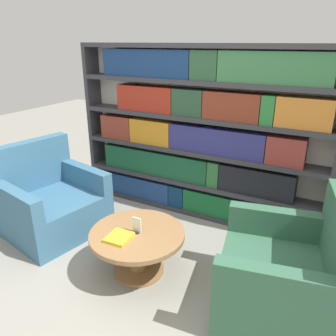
% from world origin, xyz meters
% --- Properties ---
extents(ground_plane, '(14.00, 14.00, 0.00)m').
position_xyz_m(ground_plane, '(0.00, 0.00, 0.00)').
color(ground_plane, gray).
extents(bookshelf, '(2.91, 0.30, 1.93)m').
position_xyz_m(bookshelf, '(0.00, 1.49, 0.96)').
color(bookshelf, silver).
rests_on(bookshelf, ground_plane).
extents(armchair_left, '(1.04, 1.08, 0.95)m').
position_xyz_m(armchair_left, '(-1.20, 0.37, 0.31)').
color(armchair_left, '#386684').
rests_on(armchair_left, ground_plane).
extents(armchair_right, '(1.04, 1.08, 0.95)m').
position_xyz_m(armchair_right, '(1.25, 0.37, 0.31)').
color(armchair_right, '#336047').
rests_on(armchair_right, ground_plane).
extents(coffee_table, '(0.83, 0.83, 0.41)m').
position_xyz_m(coffee_table, '(0.02, 0.21, 0.29)').
color(coffee_table, olive).
rests_on(coffee_table, ground_plane).
extents(table_sign, '(0.08, 0.06, 0.14)m').
position_xyz_m(table_sign, '(0.02, 0.21, 0.47)').
color(table_sign, black).
rests_on(table_sign, coffee_table).
extents(stray_book, '(0.20, 0.22, 0.03)m').
position_xyz_m(stray_book, '(-0.06, 0.05, 0.42)').
color(stray_book, gold).
rests_on(stray_book, coffee_table).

